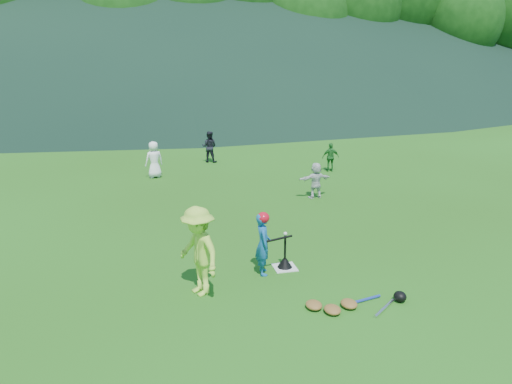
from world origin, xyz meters
TOP-DOWN VIEW (x-y plane):
  - ground at (0.00, 0.00)m, footprint 120.00×120.00m
  - home_plate at (0.00, 0.00)m, footprint 0.45×0.45m
  - baseball at (0.00, 0.00)m, footprint 0.08×0.08m
  - batter_child at (-0.49, -0.14)m, footprint 0.34×0.48m
  - adult_coach at (-1.81, -0.68)m, footprint 1.00×1.22m
  - fielder_a at (-2.23, 8.14)m, footprint 0.71×0.57m
  - fielder_b at (-0.04, 10.11)m, footprint 0.73×0.66m
  - fielder_c at (3.97, 7.57)m, footprint 0.64×0.33m
  - fielder_d at (2.30, 4.53)m, footprint 1.02×0.42m
  - batting_tee at (0.00, 0.00)m, footprint 0.30×0.30m
  - batter_gear at (-0.47, -0.14)m, footprint 0.73×0.26m
  - equipment_pile at (0.61, -1.80)m, footprint 1.80×0.73m
  - outfield_fence at (0.00, 28.00)m, footprint 70.07×0.08m

SIDE VIEW (x-z plane):
  - ground at x=0.00m, z-range 0.00..0.00m
  - home_plate at x=0.00m, z-range 0.00..0.02m
  - equipment_pile at x=0.61m, z-range -0.03..0.16m
  - batting_tee at x=0.00m, z-range -0.21..0.47m
  - fielder_c at x=3.97m, z-range 0.00..1.04m
  - fielder_d at x=2.30m, z-range 0.00..1.07m
  - fielder_b at x=-0.04m, z-range 0.00..1.21m
  - batter_child at x=-0.49m, z-range 0.00..1.24m
  - fielder_a at x=-2.23m, z-range 0.00..1.25m
  - outfield_fence at x=0.00m, z-range 0.03..1.36m
  - baseball at x=0.00m, z-range 0.70..0.78m
  - adult_coach at x=-1.81m, z-range 0.00..1.64m
  - batter_gear at x=-0.47m, z-range 0.82..1.42m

